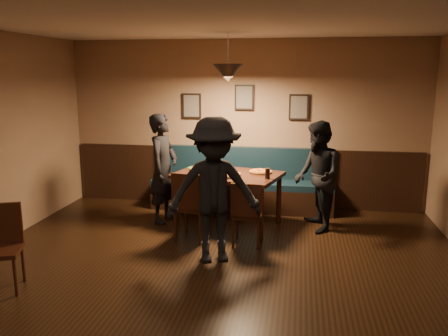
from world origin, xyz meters
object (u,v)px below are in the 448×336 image
object	(u,v)px
diner_left	(163,168)
cafe_chair_far	(0,250)
chair_near_left	(193,205)
diner_right	(317,176)
diner_front	(214,191)
dining_table	(228,199)
tabasco_bottle	(266,171)
booth_bench	(242,180)
chair_near_right	(247,213)
soda_glass	(267,173)

from	to	relation	value
diner_left	cafe_chair_far	bearing A→B (deg)	166.15
chair_near_left	diner_right	distance (m)	1.84
diner_front	dining_table	bearing A→B (deg)	72.97
diner_front	tabasco_bottle	bearing A→B (deg)	49.08
booth_bench	dining_table	world-z (taller)	booth_bench
chair_near_right	diner_left	bearing A→B (deg)	152.33
chair_near_right	diner_front	size ratio (longest dim) A/B	0.50
diner_front	tabasco_bottle	size ratio (longest dim) A/B	15.37
booth_bench	soda_glass	distance (m)	1.27
chair_near_left	tabasco_bottle	distance (m)	1.20
tabasco_bottle	cafe_chair_far	size ratio (longest dim) A/B	0.13
booth_bench	chair_near_right	world-z (taller)	booth_bench
chair_near_right	diner_right	distance (m)	1.23
diner_left	soda_glass	bearing A→B (deg)	-92.00
diner_right	diner_front	xyz separation A→B (m)	(-1.25, -1.33, 0.08)
chair_near_left	diner_front	size ratio (longest dim) A/B	0.55
booth_bench	diner_front	size ratio (longest dim) A/B	1.71
soda_glass	tabasco_bottle	distance (m)	0.23
chair_near_left	diner_front	world-z (taller)	diner_front
dining_table	cafe_chair_far	xyz separation A→B (m)	(-2.01, -2.47, 0.05)
tabasco_bottle	cafe_chair_far	distance (m)	3.58
diner_left	chair_near_right	bearing A→B (deg)	-110.87
chair_near_left	dining_table	bearing A→B (deg)	69.60
dining_table	chair_near_right	distance (m)	0.83
chair_near_left	soda_glass	world-z (taller)	chair_near_left
dining_table	diner_front	world-z (taller)	diner_front
diner_front	cafe_chair_far	xyz separation A→B (m)	(-2.06, -1.15, -0.43)
dining_table	soda_glass	xyz separation A→B (m)	(0.60, -0.26, 0.47)
dining_table	diner_right	distance (m)	1.36
booth_bench	chair_near_left	bearing A→B (deg)	-107.79
booth_bench	diner_right	distance (m)	1.49
booth_bench	diner_left	world-z (taller)	diner_left
chair_near_right	diner_front	world-z (taller)	diner_front
chair_near_left	diner_left	world-z (taller)	diner_left
diner_left	cafe_chair_far	xyz separation A→B (m)	(-1.02, -2.50, -0.38)
soda_glass	chair_near_left	bearing A→B (deg)	-157.70
diner_left	tabasco_bottle	world-z (taller)	diner_left
cafe_chair_far	diner_left	bearing A→B (deg)	-132.37
booth_bench	chair_near_left	size ratio (longest dim) A/B	3.12
chair_near_left	soda_glass	size ratio (longest dim) A/B	6.51
dining_table	cafe_chair_far	distance (m)	3.19
soda_glass	dining_table	bearing A→B (deg)	156.87
booth_bench	cafe_chair_far	world-z (taller)	booth_bench
tabasco_bottle	dining_table	bearing A→B (deg)	177.32
diner_front	soda_glass	bearing A→B (deg)	43.54
soda_glass	cafe_chair_far	world-z (taller)	soda_glass
chair_near_right	cafe_chair_far	bearing A→B (deg)	-142.57
tabasco_bottle	chair_near_right	bearing A→B (deg)	-105.00
cafe_chair_far	diner_right	bearing A→B (deg)	-163.45
dining_table	diner_left	distance (m)	1.09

